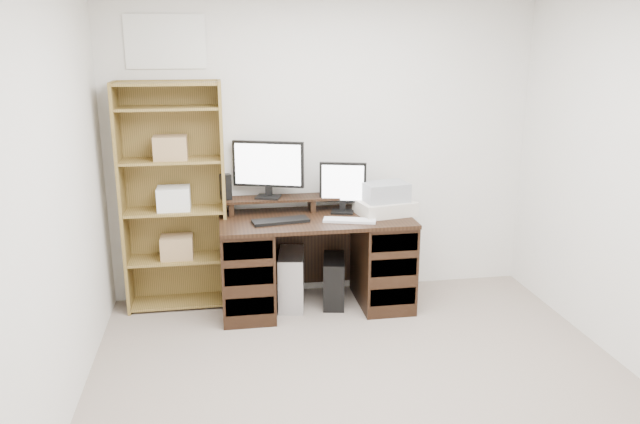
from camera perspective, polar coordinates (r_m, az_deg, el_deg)
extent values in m
cube|color=gray|center=(3.77, 5.70, -18.59)|extent=(3.50, 4.00, 0.02)
cube|color=white|center=(5.16, 0.31, 6.06)|extent=(3.50, 0.02, 2.50)
cube|color=white|center=(3.25, -25.18, -1.13)|extent=(0.02, 4.00, 2.50)
cube|color=white|center=(5.01, -13.96, 14.88)|extent=(0.60, 0.01, 0.40)
cube|color=black|center=(4.88, -0.38, -0.68)|extent=(1.50, 0.70, 0.03)
cube|color=black|center=(4.95, -6.70, -5.13)|extent=(0.40, 0.66, 0.72)
cube|color=black|center=(5.11, 5.74, -4.43)|extent=(0.40, 0.66, 0.72)
cube|color=black|center=(5.30, -0.94, -3.16)|extent=(1.48, 0.02, 0.65)
cube|color=black|center=(4.72, -6.43, -8.56)|extent=(0.36, 0.01, 0.14)
cube|color=black|center=(4.63, -6.52, -5.85)|extent=(0.36, 0.01, 0.14)
cube|color=black|center=(4.56, -6.59, -3.50)|extent=(0.36, 0.01, 0.14)
cube|color=black|center=(4.89, 6.68, -7.70)|extent=(0.36, 0.01, 0.14)
cube|color=black|center=(4.80, 6.77, -5.06)|extent=(0.36, 0.01, 0.14)
cube|color=black|center=(4.73, 6.84, -2.79)|extent=(0.36, 0.01, 0.14)
cube|color=black|center=(5.02, -8.12, 0.39)|extent=(0.04, 0.20, 0.10)
cube|color=black|center=(5.08, -0.77, 0.71)|extent=(0.04, 0.20, 0.10)
cube|color=black|center=(5.21, 6.31, 1.00)|extent=(0.04, 0.20, 0.10)
cube|color=black|center=(5.06, -0.77, 1.37)|extent=(1.40, 0.22, 0.02)
cube|color=black|center=(5.01, -4.75, 1.38)|extent=(0.23, 0.20, 0.02)
cube|color=black|center=(5.01, -4.71, 2.11)|extent=(0.06, 0.05, 0.10)
cube|color=black|center=(4.97, -4.76, 4.39)|extent=(0.55, 0.23, 0.37)
cube|color=white|center=(4.95, -4.82, 4.35)|extent=(0.50, 0.18, 0.32)
cube|color=black|center=(5.02, 2.06, 0.02)|extent=(0.21, 0.18, 0.02)
cube|color=black|center=(5.02, 2.08, 0.71)|extent=(0.06, 0.04, 0.10)
cube|color=black|center=(4.98, 2.10, 2.72)|extent=(0.37, 0.13, 0.32)
cube|color=white|center=(4.96, 2.09, 2.67)|extent=(0.32, 0.09, 0.28)
cube|color=black|center=(4.99, -8.62, 2.29)|extent=(0.10, 0.10, 0.20)
cube|color=black|center=(4.76, -3.62, -0.82)|extent=(0.45, 0.21, 0.02)
cube|color=silver|center=(4.78, 2.72, -0.77)|extent=(0.42, 0.23, 0.02)
ellipsoid|color=white|center=(4.93, 6.79, -0.26)|extent=(0.10, 0.08, 0.03)
cube|color=beige|center=(5.00, 5.95, 0.44)|extent=(0.49, 0.40, 0.11)
cube|color=gray|center=(4.97, 5.99, 1.86)|extent=(0.38, 0.29, 0.15)
cube|color=#B3B4BA|center=(5.09, -2.63, -6.12)|extent=(0.26, 0.47, 0.44)
cube|color=black|center=(5.12, 1.27, -6.31)|extent=(0.24, 0.41, 0.39)
cube|color=#19FF33|center=(4.91, 1.27, -6.24)|extent=(0.01, 0.01, 0.01)
cube|color=olive|center=(5.04, -17.62, 1.02)|extent=(0.02, 0.30, 1.80)
cube|color=olive|center=(4.98, -8.77, 1.42)|extent=(0.02, 0.30, 1.80)
cube|color=olive|center=(5.13, -13.13, 1.61)|extent=(0.80, 0.01, 1.80)
cube|color=olive|center=(5.27, -12.64, -7.98)|extent=(0.75, 0.28, 0.02)
cube|color=olive|center=(5.14, -12.88, -4.19)|extent=(0.75, 0.28, 0.02)
cube|color=olive|center=(5.02, -13.15, 0.11)|extent=(0.75, 0.28, 0.02)
cube|color=olive|center=(4.93, -13.44, 4.60)|extent=(0.75, 0.28, 0.02)
cube|color=olive|center=(4.87, -13.73, 9.22)|extent=(0.75, 0.28, 0.02)
cube|color=olive|center=(4.86, -13.87, 11.33)|extent=(0.75, 0.28, 0.02)
cube|color=#A07F54|center=(5.10, -12.95, -3.13)|extent=(0.25, 0.20, 0.18)
cube|color=white|center=(4.99, -13.22, 1.22)|extent=(0.25, 0.20, 0.18)
cube|color=#A07F54|center=(4.91, -13.51, 5.75)|extent=(0.25, 0.20, 0.18)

